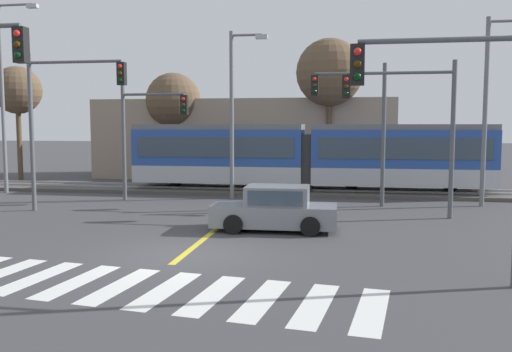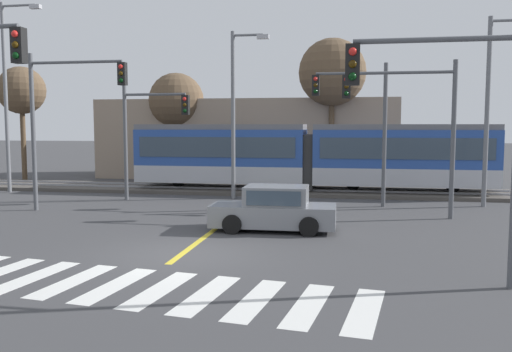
{
  "view_description": "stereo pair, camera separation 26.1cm",
  "coord_description": "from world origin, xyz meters",
  "px_view_note": "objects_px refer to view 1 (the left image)",
  "views": [
    {
      "loc": [
        4.39,
        -14.15,
        3.56
      ],
      "look_at": [
        0.93,
        6.44,
        1.6
      ],
      "focal_mm": 38.0,
      "sensor_mm": 36.0,
      "label": 1
    },
    {
      "loc": [
        4.65,
        -14.1,
        3.56
      ],
      "look_at": [
        0.93,
        6.44,
        1.6
      ],
      "focal_mm": 38.0,
      "sensor_mm": 36.0,
      "label": 2
    }
  ],
  "objects_px": {
    "traffic_light_mid_right": "(414,114)",
    "bare_tree_far_west": "(17,91)",
    "bare_tree_west": "(173,101)",
    "traffic_light_far_left": "(146,125)",
    "bare_tree_east": "(330,73)",
    "street_lamp_centre": "(235,105)",
    "street_lamp_east": "(489,101)",
    "sedan_crossing": "(275,210)",
    "traffic_light_far_right": "(359,113)",
    "traffic_light_near_right": "(461,110)",
    "street_lamp_west": "(5,87)",
    "light_rail_tram": "(308,154)",
    "traffic_light_mid_left": "(62,106)"
  },
  "relations": [
    {
      "from": "bare_tree_west",
      "to": "traffic_light_mid_right",
      "type": "bearing_deg",
      "value": -43.25
    },
    {
      "from": "traffic_light_far_left",
      "to": "bare_tree_far_west",
      "type": "height_order",
      "value": "bare_tree_far_west"
    },
    {
      "from": "traffic_light_near_right",
      "to": "bare_tree_west",
      "type": "relative_size",
      "value": 0.86
    },
    {
      "from": "sedan_crossing",
      "to": "bare_tree_east",
      "type": "height_order",
      "value": "bare_tree_east"
    },
    {
      "from": "bare_tree_far_west",
      "to": "bare_tree_east",
      "type": "xyz_separation_m",
      "value": [
        19.81,
        1.52,
        0.98
      ]
    },
    {
      "from": "traffic_light_far_left",
      "to": "bare_tree_east",
      "type": "distance_m",
      "value": 12.76
    },
    {
      "from": "traffic_light_near_right",
      "to": "traffic_light_far_right",
      "type": "xyz_separation_m",
      "value": [
        -1.92,
        11.75,
        0.19
      ]
    },
    {
      "from": "bare_tree_west",
      "to": "sedan_crossing",
      "type": "bearing_deg",
      "value": -61.44
    },
    {
      "from": "sedan_crossing",
      "to": "street_lamp_east",
      "type": "distance_m",
      "value": 11.61
    },
    {
      "from": "traffic_light_far_right",
      "to": "bare_tree_far_west",
      "type": "height_order",
      "value": "bare_tree_far_west"
    },
    {
      "from": "light_rail_tram",
      "to": "street_lamp_east",
      "type": "bearing_deg",
      "value": -23.34
    },
    {
      "from": "traffic_light_far_left",
      "to": "traffic_light_mid_right",
      "type": "bearing_deg",
      "value": -13.5
    },
    {
      "from": "street_lamp_centre",
      "to": "bare_tree_east",
      "type": "height_order",
      "value": "bare_tree_east"
    },
    {
      "from": "traffic_light_mid_left",
      "to": "bare_tree_west",
      "type": "bearing_deg",
      "value": 89.24
    },
    {
      "from": "traffic_light_near_right",
      "to": "traffic_light_far_right",
      "type": "bearing_deg",
      "value": 99.3
    },
    {
      "from": "traffic_light_mid_right",
      "to": "street_lamp_centre",
      "type": "xyz_separation_m",
      "value": [
        -7.82,
        4.19,
        0.54
      ]
    },
    {
      "from": "traffic_light_mid_left",
      "to": "bare_tree_east",
      "type": "relative_size",
      "value": 0.74
    },
    {
      "from": "bare_tree_east",
      "to": "traffic_light_mid_right",
      "type": "bearing_deg",
      "value": -73.43
    },
    {
      "from": "traffic_light_near_right",
      "to": "bare_tree_far_west",
      "type": "relative_size",
      "value": 0.82
    },
    {
      "from": "bare_tree_west",
      "to": "street_lamp_centre",
      "type": "bearing_deg",
      "value": -55.79
    },
    {
      "from": "sedan_crossing",
      "to": "bare_tree_far_west",
      "type": "xyz_separation_m",
      "value": [
        -18.54,
        13.99,
        5.04
      ]
    },
    {
      "from": "traffic_light_far_left",
      "to": "street_lamp_east",
      "type": "bearing_deg",
      "value": 2.53
    },
    {
      "from": "light_rail_tram",
      "to": "bare_tree_far_west",
      "type": "distance_m",
      "value": 19.58
    },
    {
      "from": "traffic_light_near_right",
      "to": "traffic_light_mid_right",
      "type": "bearing_deg",
      "value": 89.69
    },
    {
      "from": "street_lamp_west",
      "to": "bare_tree_east",
      "type": "xyz_separation_m",
      "value": [
        16.5,
        7.61,
        1.17
      ]
    },
    {
      "from": "traffic_light_near_right",
      "to": "traffic_light_far_left",
      "type": "relative_size",
      "value": 1.08
    },
    {
      "from": "traffic_light_mid_left",
      "to": "street_lamp_centre",
      "type": "bearing_deg",
      "value": 39.57
    },
    {
      "from": "street_lamp_west",
      "to": "street_lamp_centre",
      "type": "distance_m",
      "value": 12.33
    },
    {
      "from": "traffic_light_mid_right",
      "to": "sedan_crossing",
      "type": "bearing_deg",
      "value": -144.9
    },
    {
      "from": "bare_tree_west",
      "to": "bare_tree_east",
      "type": "bearing_deg",
      "value": -4.92
    },
    {
      "from": "sedan_crossing",
      "to": "traffic_light_far_right",
      "type": "distance_m",
      "value": 7.59
    },
    {
      "from": "sedan_crossing",
      "to": "traffic_light_mid_left",
      "type": "relative_size",
      "value": 0.65
    },
    {
      "from": "traffic_light_near_right",
      "to": "bare_tree_west",
      "type": "bearing_deg",
      "value": 121.99
    },
    {
      "from": "light_rail_tram",
      "to": "traffic_light_far_left",
      "type": "height_order",
      "value": "traffic_light_far_left"
    },
    {
      "from": "street_lamp_centre",
      "to": "street_lamp_east",
      "type": "relative_size",
      "value": 0.98
    },
    {
      "from": "traffic_light_near_right",
      "to": "street_lamp_centre",
      "type": "relative_size",
      "value": 0.75
    },
    {
      "from": "traffic_light_mid_left",
      "to": "bare_tree_west",
      "type": "height_order",
      "value": "bare_tree_west"
    },
    {
      "from": "traffic_light_near_right",
      "to": "bare_tree_far_west",
      "type": "distance_m",
      "value": 30.54
    },
    {
      "from": "bare_tree_west",
      "to": "traffic_light_far_left",
      "type": "bearing_deg",
      "value": -78.98
    },
    {
      "from": "traffic_light_far_right",
      "to": "traffic_light_far_left",
      "type": "bearing_deg",
      "value": 179.35
    },
    {
      "from": "traffic_light_mid_right",
      "to": "bare_tree_far_west",
      "type": "xyz_separation_m",
      "value": [
        -23.4,
        10.57,
        1.75
      ]
    },
    {
      "from": "light_rail_tram",
      "to": "bare_tree_far_west",
      "type": "height_order",
      "value": "bare_tree_far_west"
    },
    {
      "from": "sedan_crossing",
      "to": "street_lamp_centre",
      "type": "relative_size",
      "value": 0.53
    },
    {
      "from": "street_lamp_centre",
      "to": "street_lamp_east",
      "type": "xyz_separation_m",
      "value": [
        11.39,
        -0.68,
        0.09
      ]
    },
    {
      "from": "traffic_light_mid_right",
      "to": "bare_tree_west",
      "type": "height_order",
      "value": "bare_tree_west"
    },
    {
      "from": "street_lamp_centre",
      "to": "bare_tree_west",
      "type": "relative_size",
      "value": 1.15
    },
    {
      "from": "traffic_light_far_left",
      "to": "bare_tree_far_west",
      "type": "bearing_deg",
      "value": 146.29
    },
    {
      "from": "light_rail_tram",
      "to": "bare_tree_west",
      "type": "relative_size",
      "value": 2.65
    },
    {
      "from": "traffic_light_near_right",
      "to": "sedan_crossing",
      "type": "bearing_deg",
      "value": 130.66
    },
    {
      "from": "traffic_light_near_right",
      "to": "street_lamp_west",
      "type": "height_order",
      "value": "street_lamp_west"
    }
  ]
}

